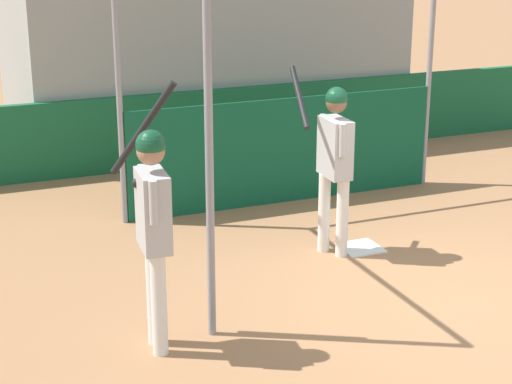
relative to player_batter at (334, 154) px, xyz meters
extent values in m
plane|color=#A8754C|center=(0.47, -1.63, -1.12)|extent=(60.00, 60.00, 0.00)
cube|color=#196038|center=(0.47, 3.94, -0.57)|extent=(24.00, 0.12, 1.09)
cube|color=#9E9E99|center=(0.47, 6.00, 0.45)|extent=(5.95, 4.00, 3.14)
cube|color=navy|center=(-1.73, 4.40, 0.02)|extent=(0.45, 0.40, 0.10)
cube|color=navy|center=(-1.73, 4.58, 0.25)|extent=(0.45, 0.06, 0.40)
cube|color=navy|center=(-1.18, 4.40, 0.02)|extent=(0.45, 0.40, 0.10)
cube|color=navy|center=(-1.18, 4.58, 0.25)|extent=(0.45, 0.06, 0.40)
cube|color=navy|center=(-0.63, 4.40, 0.02)|extent=(0.45, 0.40, 0.10)
cube|color=navy|center=(-0.63, 4.58, 0.25)|extent=(0.45, 0.06, 0.40)
cube|color=navy|center=(-0.08, 4.40, 0.02)|extent=(0.45, 0.40, 0.10)
cube|color=navy|center=(-0.08, 4.58, 0.25)|extent=(0.45, 0.06, 0.40)
cube|color=navy|center=(0.47, 4.40, 0.02)|extent=(0.45, 0.40, 0.10)
cube|color=navy|center=(0.47, 4.58, 0.25)|extent=(0.45, 0.06, 0.40)
cube|color=navy|center=(1.02, 4.40, 0.02)|extent=(0.45, 0.40, 0.10)
cube|color=navy|center=(1.02, 4.58, 0.25)|extent=(0.45, 0.06, 0.40)
cube|color=navy|center=(1.57, 4.40, 0.02)|extent=(0.45, 0.40, 0.10)
cube|color=navy|center=(1.57, 4.58, 0.25)|extent=(0.45, 0.06, 0.40)
cube|color=navy|center=(2.12, 4.40, 0.02)|extent=(0.45, 0.40, 0.10)
cube|color=navy|center=(2.12, 4.58, 0.25)|extent=(0.45, 0.06, 0.40)
cube|color=navy|center=(2.67, 4.40, 0.02)|extent=(0.45, 0.40, 0.10)
cube|color=navy|center=(2.67, 4.58, 0.25)|extent=(0.45, 0.06, 0.40)
cube|color=navy|center=(-1.73, 5.20, 0.42)|extent=(0.45, 0.40, 0.10)
cube|color=navy|center=(-1.73, 5.38, 0.65)|extent=(0.45, 0.06, 0.40)
cube|color=navy|center=(-1.18, 5.20, 0.42)|extent=(0.45, 0.40, 0.10)
cube|color=navy|center=(-1.18, 5.38, 0.65)|extent=(0.45, 0.06, 0.40)
cube|color=navy|center=(-0.63, 5.20, 0.42)|extent=(0.45, 0.40, 0.10)
cube|color=navy|center=(-0.63, 5.38, 0.65)|extent=(0.45, 0.06, 0.40)
cube|color=navy|center=(-0.08, 5.20, 0.42)|extent=(0.45, 0.40, 0.10)
cube|color=navy|center=(-0.08, 5.38, 0.65)|extent=(0.45, 0.06, 0.40)
cube|color=navy|center=(0.47, 5.20, 0.42)|extent=(0.45, 0.40, 0.10)
cube|color=navy|center=(0.47, 5.38, 0.65)|extent=(0.45, 0.06, 0.40)
cube|color=navy|center=(1.02, 5.20, 0.42)|extent=(0.45, 0.40, 0.10)
cube|color=navy|center=(1.02, 5.38, 0.65)|extent=(0.45, 0.06, 0.40)
cube|color=navy|center=(1.57, 5.20, 0.42)|extent=(0.45, 0.40, 0.10)
cube|color=navy|center=(1.57, 5.38, 0.65)|extent=(0.45, 0.06, 0.40)
cube|color=navy|center=(2.12, 5.20, 0.42)|extent=(0.45, 0.40, 0.10)
cube|color=navy|center=(2.12, 5.38, 0.65)|extent=(0.45, 0.06, 0.40)
cube|color=navy|center=(2.67, 5.20, 0.42)|extent=(0.45, 0.40, 0.10)
cube|color=navy|center=(2.67, 5.38, 0.65)|extent=(0.45, 0.06, 0.40)
cube|color=navy|center=(-1.73, 6.00, 0.82)|extent=(0.45, 0.40, 0.10)
cube|color=navy|center=(-1.73, 6.18, 1.05)|extent=(0.45, 0.06, 0.40)
cube|color=navy|center=(-1.18, 6.00, 0.82)|extent=(0.45, 0.40, 0.10)
cube|color=navy|center=(-1.18, 6.18, 1.05)|extent=(0.45, 0.06, 0.40)
cube|color=navy|center=(-0.63, 6.00, 0.82)|extent=(0.45, 0.40, 0.10)
cube|color=navy|center=(-0.63, 6.18, 1.05)|extent=(0.45, 0.06, 0.40)
cube|color=navy|center=(-0.08, 6.00, 0.82)|extent=(0.45, 0.40, 0.10)
cube|color=navy|center=(-0.08, 6.18, 1.05)|extent=(0.45, 0.06, 0.40)
cube|color=navy|center=(0.47, 6.00, 0.82)|extent=(0.45, 0.40, 0.10)
cube|color=navy|center=(0.47, 6.18, 1.05)|extent=(0.45, 0.06, 0.40)
cube|color=navy|center=(1.02, 6.00, 0.82)|extent=(0.45, 0.40, 0.10)
cube|color=navy|center=(1.57, 6.00, 0.82)|extent=(0.45, 0.40, 0.10)
cube|color=navy|center=(2.12, 6.00, 0.82)|extent=(0.45, 0.40, 0.10)
cube|color=navy|center=(2.67, 6.00, 0.82)|extent=(0.45, 0.40, 0.10)
cylinder|color=gray|center=(-1.84, -1.30, 0.40)|extent=(0.07, 0.07, 3.03)
cylinder|color=gray|center=(-1.84, 1.81, 0.40)|extent=(0.07, 0.07, 3.03)
cylinder|color=gray|center=(2.34, 1.81, 0.40)|extent=(0.07, 0.07, 3.03)
cube|color=#0F5133|center=(0.25, 1.79, -0.44)|extent=(4.11, 0.03, 1.35)
cube|color=white|center=(0.36, -0.01, -1.11)|extent=(0.44, 0.44, 0.02)
cylinder|color=white|center=(0.06, -0.11, -0.68)|extent=(0.13, 0.13, 0.88)
cylinder|color=white|center=(-0.05, 0.10, -0.68)|extent=(0.13, 0.13, 0.88)
cube|color=#B7B7B7|center=(0.01, -0.01, 0.07)|extent=(0.24, 0.46, 0.62)
sphere|color=brown|center=(0.01, -0.01, 0.55)|extent=(0.22, 0.22, 0.22)
sphere|color=#144C2D|center=(0.01, -0.01, 0.60)|extent=(0.23, 0.23, 0.23)
cylinder|color=#B7B7B7|center=(-0.04, -0.24, 0.21)|extent=(0.07, 0.07, 0.34)
cylinder|color=#B7B7B7|center=(-0.02, 0.23, 0.21)|extent=(0.07, 0.07, 0.34)
cylinder|color=black|center=(-0.28, 0.27, 0.58)|extent=(0.21, 0.75, 0.55)
sphere|color=black|center=(0.07, 0.19, 0.33)|extent=(0.08, 0.08, 0.08)
cylinder|color=white|center=(-2.36, -1.47, -0.66)|extent=(0.14, 0.14, 0.91)
cylinder|color=white|center=(-2.34, -1.27, -0.66)|extent=(0.14, 0.14, 0.91)
cube|color=#B7B7B7|center=(-2.35, -1.37, 0.12)|extent=(0.25, 0.46, 0.65)
sphere|color=#A37556|center=(-2.35, -1.37, 0.62)|extent=(0.23, 0.23, 0.23)
sphere|color=#144C2D|center=(-2.35, -1.37, 0.67)|extent=(0.24, 0.24, 0.24)
cylinder|color=#B7B7B7|center=(-2.41, -1.60, 0.27)|extent=(0.08, 0.08, 0.36)
cylinder|color=#B7B7B7|center=(-2.37, -1.14, 0.27)|extent=(0.08, 0.08, 0.36)
cylinder|color=black|center=(-2.30, -0.99, 0.71)|extent=(0.55, 0.34, 0.81)
sphere|color=black|center=(-2.44, -1.23, 0.32)|extent=(0.08, 0.08, 0.08)
camera|label=1|loc=(-4.06, -7.70, 2.38)|focal=60.00mm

